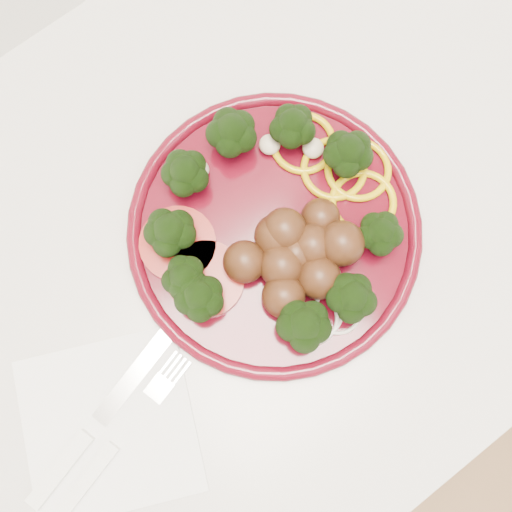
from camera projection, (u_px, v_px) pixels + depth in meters
counter at (303, 252)px, 1.08m from camera, size 2.40×0.60×0.90m
plate at (276, 232)px, 0.61m from camera, size 0.29×0.29×0.06m
napkin at (109, 425)px, 0.59m from camera, size 0.20×0.20×0.00m
knife at (84, 439)px, 0.58m from camera, size 0.19×0.07×0.01m
fork at (104, 459)px, 0.58m from camera, size 0.17×0.06×0.01m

